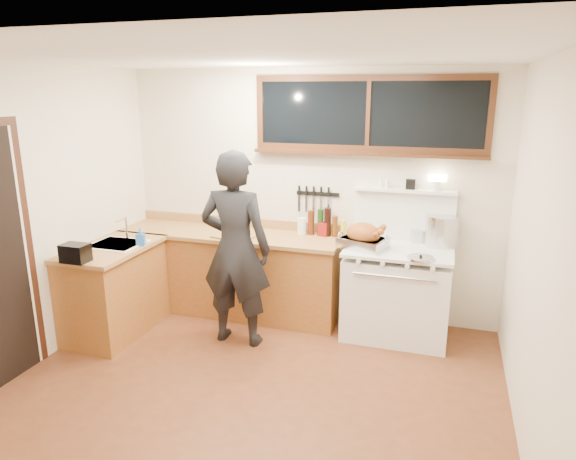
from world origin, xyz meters
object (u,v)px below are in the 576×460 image
(roast_turkey, at_px, (364,238))
(cutting_board, at_px, (235,232))
(vintage_stove, at_px, (397,290))
(man, at_px, (236,249))

(roast_turkey, bearing_deg, cutting_board, -178.82)
(vintage_stove, height_order, man, man)
(cutting_board, distance_m, roast_turkey, 1.34)
(vintage_stove, relative_size, man, 0.85)
(cutting_board, bearing_deg, vintage_stove, 3.88)
(cutting_board, xyz_separation_m, roast_turkey, (1.34, 0.03, 0.05))
(cutting_board, bearing_deg, roast_turkey, 1.18)
(vintage_stove, bearing_deg, roast_turkey, -165.67)
(man, xyz_separation_m, cutting_board, (-0.22, 0.49, 0.02))
(man, distance_m, cutting_board, 0.54)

